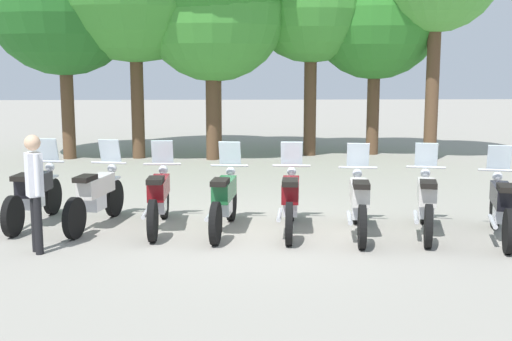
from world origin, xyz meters
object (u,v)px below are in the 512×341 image
Objects in this scene: motorcycle_1 at (96,195)px; motorcycle_4 at (290,199)px; motorcycle_0 at (34,193)px; tree_5 at (376,12)px; motorcycle_5 at (359,202)px; person_0 at (35,185)px; motorcycle_7 at (502,205)px; tree_3 at (214,8)px; motorcycle_2 at (159,197)px; motorcycle_6 at (426,201)px; motorcycle_3 at (224,199)px.

motorcycle_1 is 0.99× the size of motorcycle_4.
motorcycle_0 is 11.77m from tree_5.
motorcycle_4 is at bearing -85.85° from motorcycle_1.
motorcycle_5 is at bearing -92.25° from motorcycle_0.
person_0 is (-3.65, -1.10, 0.46)m from motorcycle_4.
motorcycle_4 is at bearing -109.57° from tree_5.
person_0 reaches higher than motorcycle_7.
tree_3 is (-1.40, 8.27, 3.62)m from motorcycle_4.
motorcycle_2 is at bearing -121.17° from tree_5.
motorcycle_6 is 9.88m from tree_3.
motorcycle_0 is 1.01× the size of motorcycle_1.
tree_5 reaches higher than motorcycle_3.
tree_5 is (5.31, 8.78, 3.61)m from motorcycle_2.
motorcycle_1 is 0.99× the size of motorcycle_3.
person_0 reaches higher than motorcycle_4.
person_0 is (-0.51, -1.55, 0.46)m from motorcycle_1.
person_0 is at bearing 112.42° from motorcycle_6.
motorcycle_3 is 8.99m from tree_3.
motorcycle_0 is 1.07m from motorcycle_1.
person_0 is (-4.70, -0.87, 0.46)m from motorcycle_5.
tree_3 is at bearing -13.03° from motorcycle_0.
motorcycle_4 is 1.07m from motorcycle_5.
motorcycle_4 is 0.35× the size of tree_3.
motorcycle_6 is 0.35× the size of tree_5.
motorcycle_1 is at bearing 79.64° from motorcycle_2.
motorcycle_0 is at bearing 80.32° from motorcycle_2.
motorcycle_3 is 1.30× the size of person_0.
motorcycle_0 is 7.44m from motorcycle_7.
tree_3 is at bearing 15.83° from motorcycle_4.
motorcycle_5 is (2.10, -0.28, 0.00)m from motorcycle_3.
tree_3 is at bearing -0.22° from motorcycle_1.
motorcycle_2 is 4.23m from motorcycle_6.
motorcycle_2 is 5.32m from motorcycle_7.
motorcycle_1 is at bearing 95.88° from motorcycle_7.
motorcycle_0 is at bearing 76.30° from person_0.
motorcycle_0 is at bearing 87.71° from motorcycle_4.
person_0 is at bearing -155.63° from motorcycle_0.
tree_5 reaches higher than motorcycle_2.
motorcycle_0 is at bearing -110.09° from tree_3.
motorcycle_6 is 5.84m from person_0.
motorcycle_3 is 1.02× the size of motorcycle_7.
motorcycle_3 and motorcycle_6 have the same top height.
motorcycle_2 is 1.00× the size of motorcycle_4.
motorcycle_4 is 1.02× the size of motorcycle_6.
motorcycle_3 is 3.16m from motorcycle_6.
motorcycle_4 is at bearing 85.12° from motorcycle_5.
person_0 is at bearing 131.49° from motorcycle_2.
motorcycle_3 is at bearing -93.33° from motorcycle_0.
motorcycle_6 is at bearing -90.05° from motorcycle_4.
person_0 is (-1.55, -1.35, 0.46)m from motorcycle_2.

